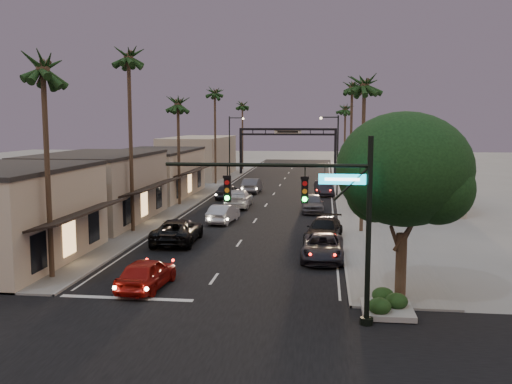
% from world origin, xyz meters
% --- Properties ---
extents(ground, '(200.00, 200.00, 0.00)m').
position_xyz_m(ground, '(0.00, 40.00, 0.00)').
color(ground, slate).
rests_on(ground, ground).
extents(road, '(14.00, 120.00, 0.02)m').
position_xyz_m(road, '(0.00, 45.00, 0.00)').
color(road, black).
rests_on(road, ground).
extents(cross_street, '(80.00, 12.00, 0.02)m').
position_xyz_m(cross_street, '(0.00, 0.00, 0.00)').
color(cross_street, black).
rests_on(cross_street, ground).
extents(sidewalk_left, '(5.00, 92.00, 0.12)m').
position_xyz_m(sidewalk_left, '(-9.50, 52.00, 0.06)').
color(sidewalk_left, slate).
rests_on(sidewalk_left, ground).
extents(sidewalk_right, '(5.00, 92.00, 0.12)m').
position_xyz_m(sidewalk_right, '(9.50, 52.00, 0.06)').
color(sidewalk_right, slate).
rests_on(sidewalk_right, ground).
extents(storefront_near, '(8.00, 12.00, 5.50)m').
position_xyz_m(storefront_near, '(-13.00, 12.00, 2.75)').
color(storefront_near, '#C0AD92').
rests_on(storefront_near, ground).
extents(storefront_mid, '(8.00, 14.00, 5.50)m').
position_xyz_m(storefront_mid, '(-13.00, 26.00, 2.75)').
color(storefront_mid, gray).
rests_on(storefront_mid, ground).
extents(storefront_far, '(8.00, 16.00, 5.00)m').
position_xyz_m(storefront_far, '(-13.00, 42.00, 2.50)').
color(storefront_far, '#C0AD92').
rests_on(storefront_far, ground).
extents(storefront_dist, '(8.00, 20.00, 6.00)m').
position_xyz_m(storefront_dist, '(-13.00, 65.00, 3.00)').
color(storefront_dist, gray).
rests_on(storefront_dist, ground).
extents(building_right, '(8.00, 18.00, 5.00)m').
position_xyz_m(building_right, '(14.00, 40.00, 2.50)').
color(building_right, gray).
rests_on(building_right, ground).
extents(traffic_signal, '(8.51, 0.22, 7.80)m').
position_xyz_m(traffic_signal, '(5.69, 4.00, 5.08)').
color(traffic_signal, black).
rests_on(traffic_signal, ground).
extents(corner_tree, '(6.20, 6.20, 8.80)m').
position_xyz_m(corner_tree, '(9.48, 7.45, 5.98)').
color(corner_tree, '#38281C').
rests_on(corner_tree, ground).
extents(planter, '(2.20, 2.60, 0.24)m').
position_xyz_m(planter, '(8.60, 5.50, 0.00)').
color(planter, gray).
rests_on(planter, ground).
extents(arch, '(15.20, 0.40, 7.27)m').
position_xyz_m(arch, '(0.00, 70.00, 5.53)').
color(arch, black).
rests_on(arch, ground).
extents(streetlight_right, '(2.13, 0.30, 9.00)m').
position_xyz_m(streetlight_right, '(6.92, 45.00, 5.33)').
color(streetlight_right, black).
rests_on(streetlight_right, ground).
extents(streetlight_left, '(2.13, 0.30, 9.00)m').
position_xyz_m(streetlight_left, '(-6.92, 58.00, 5.33)').
color(streetlight_left, black).
rests_on(streetlight_left, ground).
extents(palm_la, '(3.20, 3.20, 13.20)m').
position_xyz_m(palm_la, '(-8.60, 9.00, 11.44)').
color(palm_la, '#38281C').
rests_on(palm_la, ground).
extents(palm_lb, '(3.20, 3.20, 15.20)m').
position_xyz_m(palm_lb, '(-8.60, 22.00, 13.39)').
color(palm_lb, '#38281C').
rests_on(palm_lb, ground).
extents(palm_lc, '(3.20, 3.20, 12.20)m').
position_xyz_m(palm_lc, '(-8.60, 36.00, 10.47)').
color(palm_lc, '#38281C').
rests_on(palm_lc, ground).
extents(palm_ld, '(3.20, 3.20, 14.20)m').
position_xyz_m(palm_ld, '(-8.60, 55.00, 12.42)').
color(palm_ld, '#38281C').
rests_on(palm_ld, ground).
extents(palm_ra, '(3.20, 3.20, 13.20)m').
position_xyz_m(palm_ra, '(8.60, 24.00, 11.44)').
color(palm_ra, '#38281C').
rests_on(palm_ra, ground).
extents(palm_rb, '(3.20, 3.20, 14.20)m').
position_xyz_m(palm_rb, '(8.60, 44.00, 12.42)').
color(palm_rb, '#38281C').
rests_on(palm_rb, ground).
extents(palm_rc, '(3.20, 3.20, 12.20)m').
position_xyz_m(palm_rc, '(8.60, 64.00, 10.47)').
color(palm_rc, '#38281C').
rests_on(palm_rc, ground).
extents(palm_far, '(3.20, 3.20, 13.20)m').
position_xyz_m(palm_far, '(-8.30, 78.00, 11.44)').
color(palm_far, '#38281C').
rests_on(palm_far, ground).
extents(oncoming_red, '(2.23, 4.78, 1.59)m').
position_xyz_m(oncoming_red, '(-3.02, 7.85, 0.79)').
color(oncoming_red, '#95100A').
rests_on(oncoming_red, ground).
extents(oncoming_pickup, '(2.95, 6.10, 1.67)m').
position_xyz_m(oncoming_pickup, '(-4.24, 18.66, 0.84)').
color(oncoming_pickup, black).
rests_on(oncoming_pickup, ground).
extents(oncoming_silver, '(2.17, 4.81, 1.53)m').
position_xyz_m(oncoming_silver, '(-2.50, 26.77, 0.76)').
color(oncoming_silver, '#A5A6AB').
rests_on(oncoming_silver, ground).
extents(oncoming_white, '(2.54, 6.00, 1.73)m').
position_xyz_m(oncoming_white, '(-2.54, 35.38, 0.86)').
color(oncoming_white, '#B3B3B3').
rests_on(oncoming_white, ground).
extents(oncoming_dgrey, '(2.30, 4.99, 1.66)m').
position_xyz_m(oncoming_dgrey, '(-4.62, 41.18, 0.83)').
color(oncoming_dgrey, black).
rests_on(oncoming_dgrey, ground).
extents(oncoming_grey_far, '(1.97, 5.25, 1.71)m').
position_xyz_m(oncoming_grey_far, '(-2.63, 46.68, 0.86)').
color(oncoming_grey_far, '#4A494E').
rests_on(oncoming_grey_far, ground).
extents(curbside_near, '(2.61, 5.50, 1.52)m').
position_xyz_m(curbside_near, '(5.74, 14.97, 0.76)').
color(curbside_near, black).
rests_on(curbside_near, ground).
extents(curbside_black, '(2.97, 5.77, 1.60)m').
position_xyz_m(curbside_black, '(5.80, 20.47, 0.80)').
color(curbside_black, black).
rests_on(curbside_black, ground).
extents(curbside_grey, '(2.24, 5.05, 1.69)m').
position_xyz_m(curbside_grey, '(4.72, 33.13, 0.85)').
color(curbside_grey, '#505055').
rests_on(curbside_grey, ground).
extents(curbside_far, '(2.35, 5.04, 1.60)m').
position_xyz_m(curbside_far, '(5.71, 45.31, 0.80)').
color(curbside_far, black).
rests_on(curbside_far, ground).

